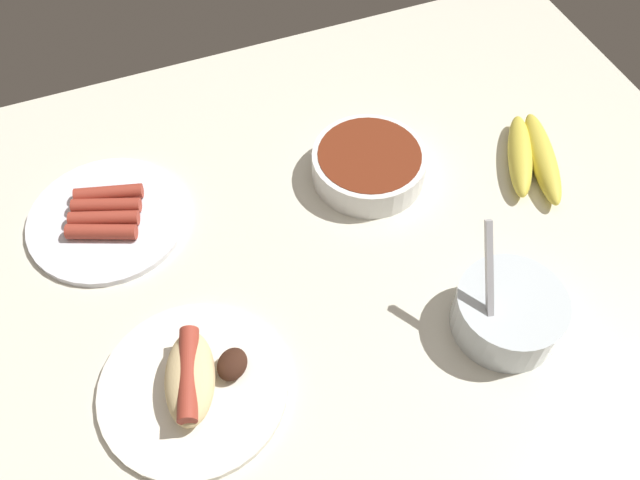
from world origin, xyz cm
name	(u,v)px	position (x,y,z in cm)	size (l,w,h in cm)	color
ground_plane	(335,241)	(0.00, 0.00, -1.50)	(120.00, 90.00, 3.00)	silver
bowl_coleslaw	(509,311)	(-14.86, 21.56, 3.47)	(14.02, 14.02, 15.71)	silver
bowl_chili	(369,164)	(-8.96, -8.65, 2.62)	(17.20, 17.20, 4.78)	white
plate_hotdog_assembled	(194,382)	(24.85, 15.41, 1.75)	(23.27, 23.27, 5.61)	white
banana_bunch	(532,156)	(-33.27, -1.56, 1.79)	(13.61, 19.47, 3.57)	gold
plate_sausages	(107,217)	(29.80, -14.50, 0.89)	(23.10, 23.10, 3.14)	white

